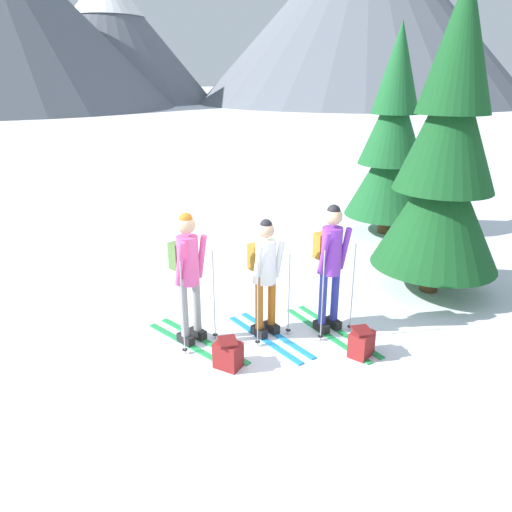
{
  "coord_description": "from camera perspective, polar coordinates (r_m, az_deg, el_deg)",
  "views": [
    {
      "loc": [
        -1.4,
        -5.64,
        3.43
      ],
      "look_at": [
        0.09,
        0.65,
        1.05
      ],
      "focal_mm": 34.13,
      "sensor_mm": 36.0,
      "label": 1
    }
  ],
  "objects": [
    {
      "name": "backpack_on_snow_beside",
      "position": [
        6.56,
        12.27,
        -9.91
      ],
      "size": [
        0.4,
        0.39,
        0.38
      ],
      "color": "maroon",
      "rests_on": "ground"
    },
    {
      "name": "skier_in_white",
      "position": [
        6.58,
        1.08,
        -1.87
      ],
      "size": [
        0.91,
        1.58,
        1.7
      ],
      "color": "#1E84D1",
      "rests_on": "ground"
    },
    {
      "name": "backpack_on_snow_front",
      "position": [
        6.19,
        -3.29,
        -11.38
      ],
      "size": [
        0.4,
        0.39,
        0.38
      ],
      "color": "maroon",
      "rests_on": "ground"
    },
    {
      "name": "skier_in_purple",
      "position": [
        6.74,
        8.72,
        -0.58
      ],
      "size": [
        0.86,
        1.79,
        1.86
      ],
      "color": "green",
      "rests_on": "ground"
    },
    {
      "name": "ground_plane",
      "position": [
        6.74,
        0.55,
        -10.34
      ],
      "size": [
        400.0,
        400.0,
        0.0
      ],
      "primitive_type": "plane",
      "color": "white"
    },
    {
      "name": "mountain_ridge_distant",
      "position": [
        69.38,
        -5.06,
        26.61
      ],
      "size": [
        88.64,
        46.01,
        23.95
      ],
      "color": "slate",
      "rests_on": "ground"
    },
    {
      "name": "pine_tree_near",
      "position": [
        8.26,
        21.37,
        10.65
      ],
      "size": [
        2.04,
        2.04,
        4.92
      ],
      "color": "#51381E",
      "rests_on": "ground"
    },
    {
      "name": "pine_tree_mid",
      "position": [
        11.4,
        15.62,
        12.68
      ],
      "size": [
        1.88,
        1.88,
        4.54
      ],
      "color": "#51381E",
      "rests_on": "ground"
    },
    {
      "name": "skier_in_pink",
      "position": [
        6.43,
        -7.97,
        -1.74
      ],
      "size": [
        1.24,
        1.64,
        1.83
      ],
      "color": "green",
      "rests_on": "ground"
    }
  ]
}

